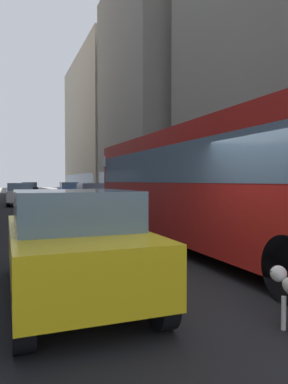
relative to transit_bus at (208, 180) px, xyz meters
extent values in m
plane|color=black|center=(-1.20, 31.54, -1.78)|extent=(120.00, 120.00, 0.00)
cube|color=#9E9991|center=(4.50, 31.54, -1.70)|extent=(2.40, 110.00, 0.15)
cube|color=slate|center=(6.63, 4.32, -0.18)|extent=(0.08, 21.22, 2.40)
cube|color=gray|center=(10.70, 25.70, 9.24)|extent=(11.05, 14.79, 22.04)
cube|color=slate|center=(5.19, 25.70, -0.18)|extent=(0.08, 13.31, 2.40)
cube|color=#B2A893|center=(10.70, 46.57, 8.63)|extent=(10.83, 23.79, 20.81)
cube|color=slate|center=(5.30, 46.57, -0.18)|extent=(0.08, 21.41, 2.40)
cube|color=red|center=(0.00, -0.01, -0.10)|extent=(2.55, 11.50, 2.75)
cube|color=slate|center=(0.00, -0.01, 0.39)|extent=(2.57, 11.04, 0.90)
cube|color=black|center=(0.00, 5.69, -1.23)|extent=(2.55, 0.16, 0.44)
cylinder|color=black|center=(-1.12, 3.54, -1.28)|extent=(0.30, 1.00, 1.00)
cylinder|color=black|center=(1.13, 3.54, -1.28)|extent=(0.30, 1.00, 1.00)
cube|color=silver|center=(-1.45, 5.14, 0.72)|extent=(0.08, 0.24, 0.40)
cube|color=silver|center=(-4.00, 19.13, -1.08)|extent=(1.82, 3.98, 0.75)
cube|color=slate|center=(-4.00, 18.93, -0.43)|extent=(1.68, 1.79, 0.55)
cylinder|color=black|center=(-4.80, 20.71, -1.46)|extent=(0.22, 0.64, 0.64)
cylinder|color=black|center=(-3.20, 20.71, -1.46)|extent=(0.22, 0.64, 0.64)
cylinder|color=black|center=(-4.80, 17.56, -1.46)|extent=(0.22, 0.64, 0.64)
cylinder|color=black|center=(-3.20, 17.56, -1.46)|extent=(0.22, 0.64, 0.64)
cube|color=yellow|center=(-4.00, -2.60, -1.08)|extent=(1.78, 4.17, 0.75)
cube|color=slate|center=(-4.00, -2.80, -0.43)|extent=(1.64, 1.88, 0.55)
cylinder|color=black|center=(-4.78, -0.93, -1.46)|extent=(0.22, 0.64, 0.64)
cylinder|color=black|center=(-3.22, -0.93, -1.46)|extent=(0.22, 0.64, 0.64)
cylinder|color=black|center=(-4.78, -4.27, -1.46)|extent=(0.22, 0.64, 0.64)
cylinder|color=black|center=(-3.22, -4.27, -1.46)|extent=(0.22, 0.64, 0.64)
cube|color=slate|center=(1.60, 18.98, -1.08)|extent=(1.76, 4.55, 0.75)
cube|color=slate|center=(1.60, 18.75, -0.43)|extent=(1.62, 2.05, 0.55)
cylinder|color=black|center=(0.83, 20.84, -1.46)|extent=(0.22, 0.64, 0.64)
cylinder|color=black|center=(2.37, 20.84, -1.46)|extent=(0.22, 0.64, 0.64)
cylinder|color=black|center=(0.83, 17.12, -1.46)|extent=(0.22, 0.64, 0.64)
cylinder|color=black|center=(2.37, 17.12, -1.46)|extent=(0.22, 0.64, 0.64)
cube|color=black|center=(-2.40, 35.53, -1.08)|extent=(1.74, 4.20, 0.75)
cube|color=slate|center=(-2.40, 35.32, -0.43)|extent=(1.60, 1.89, 0.55)
cylinder|color=black|center=(-3.16, 37.21, -1.46)|extent=(0.22, 0.64, 0.64)
cylinder|color=black|center=(-1.64, 37.21, -1.46)|extent=(0.22, 0.64, 0.64)
cylinder|color=black|center=(-3.16, 33.84, -1.46)|extent=(0.22, 0.64, 0.64)
cylinder|color=black|center=(-1.64, 33.84, -1.46)|extent=(0.22, 0.64, 0.64)
cube|color=red|center=(0.00, 13.24, -1.08)|extent=(1.86, 4.10, 0.75)
cube|color=slate|center=(0.00, 13.03, -0.43)|extent=(1.71, 1.84, 0.55)
cylinder|color=black|center=(-0.82, 14.87, -1.46)|extent=(0.22, 0.64, 0.64)
cylinder|color=black|center=(0.82, 14.87, -1.46)|extent=(0.22, 0.64, 0.64)
cylinder|color=black|center=(-0.82, 11.61, -1.46)|extent=(0.22, 0.64, 0.64)
cylinder|color=black|center=(0.82, 11.61, -1.46)|extent=(0.22, 0.64, 0.64)
cube|color=#4C6BB7|center=(1.60, 32.09, -1.08)|extent=(1.94, 4.09, 0.75)
cube|color=slate|center=(1.60, 31.88, -0.43)|extent=(1.78, 1.84, 0.55)
cylinder|color=black|center=(0.74, 33.72, -1.46)|extent=(0.22, 0.64, 0.64)
cylinder|color=black|center=(2.46, 33.72, -1.46)|extent=(0.22, 0.64, 0.64)
cylinder|color=black|center=(0.74, 30.46, -1.46)|extent=(0.22, 0.64, 0.64)
cylinder|color=black|center=(2.46, 30.46, -1.46)|extent=(0.22, 0.64, 0.64)
sphere|color=white|center=(-1.82, -4.64, -1.16)|extent=(0.20, 0.20, 0.20)
sphere|color=black|center=(-1.88, -4.62, -1.14)|extent=(0.07, 0.07, 0.07)
sphere|color=black|center=(-1.76, -4.62, -1.14)|extent=(0.07, 0.07, 0.07)
cylinder|color=white|center=(-1.89, -4.81, -1.58)|extent=(0.06, 0.06, 0.40)
camera|label=1|loc=(-4.93, -8.11, -0.02)|focal=33.50mm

